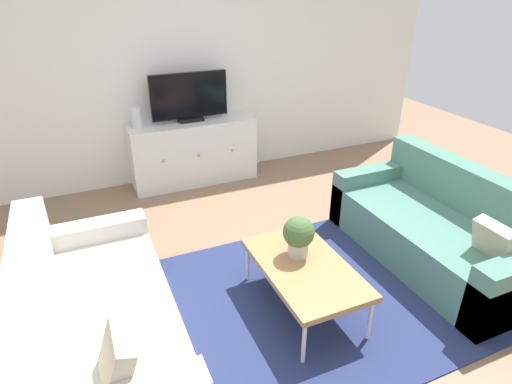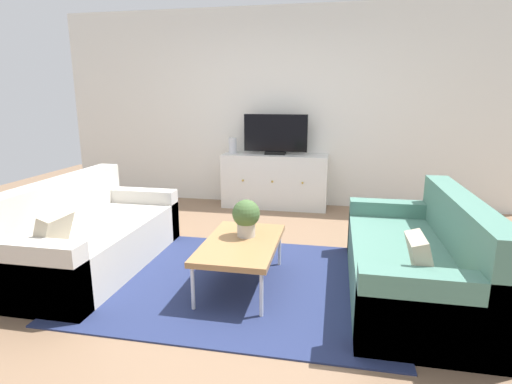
{
  "view_description": "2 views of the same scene",
  "coord_description": "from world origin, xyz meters",
  "px_view_note": "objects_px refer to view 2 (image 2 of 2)",
  "views": [
    {
      "loc": [
        -1.27,
        -2.32,
        2.21
      ],
      "look_at": [
        0.0,
        0.58,
        0.61
      ],
      "focal_mm": 29.9,
      "sensor_mm": 36.0,
      "label": 1
    },
    {
      "loc": [
        0.75,
        -3.18,
        1.52
      ],
      "look_at": [
        0.0,
        0.58,
        0.61
      ],
      "focal_mm": 28.31,
      "sensor_mm": 36.0,
      "label": 2
    }
  ],
  "objects_px": {
    "glass_vase": "(233,146)",
    "potted_plant": "(246,216)",
    "flat_screen_tv": "(276,135)",
    "coffee_table": "(241,245)",
    "tv_console": "(275,181)",
    "couch_right_side": "(422,264)",
    "couch_left_side": "(85,239)"
  },
  "relations": [
    {
      "from": "glass_vase",
      "to": "coffee_table",
      "type": "bearing_deg",
      "value": -74.15
    },
    {
      "from": "coffee_table",
      "to": "couch_left_side",
      "type": "bearing_deg",
      "value": 176.07
    },
    {
      "from": "glass_vase",
      "to": "potted_plant",
      "type": "bearing_deg",
      "value": -73.01
    },
    {
      "from": "couch_right_side",
      "to": "flat_screen_tv",
      "type": "bearing_deg",
      "value": 122.15
    },
    {
      "from": "coffee_table",
      "to": "glass_vase",
      "type": "relative_size",
      "value": 4.54
    },
    {
      "from": "glass_vase",
      "to": "flat_screen_tv",
      "type": "bearing_deg",
      "value": 1.91
    },
    {
      "from": "flat_screen_tv",
      "to": "glass_vase",
      "type": "xyz_separation_m",
      "value": [
        -0.6,
        -0.02,
        -0.16
      ]
    },
    {
      "from": "coffee_table",
      "to": "tv_console",
      "type": "distance_m",
      "value": 2.48
    },
    {
      "from": "potted_plant",
      "to": "tv_console",
      "type": "height_order",
      "value": "tv_console"
    },
    {
      "from": "couch_left_side",
      "to": "coffee_table",
      "type": "bearing_deg",
      "value": -3.93
    },
    {
      "from": "coffee_table",
      "to": "glass_vase",
      "type": "height_order",
      "value": "glass_vase"
    },
    {
      "from": "couch_right_side",
      "to": "potted_plant",
      "type": "bearing_deg",
      "value": 178.72
    },
    {
      "from": "couch_left_side",
      "to": "glass_vase",
      "type": "xyz_separation_m",
      "value": [
        0.77,
        2.37,
        0.58
      ]
    },
    {
      "from": "flat_screen_tv",
      "to": "glass_vase",
      "type": "height_order",
      "value": "flat_screen_tv"
    },
    {
      "from": "couch_left_side",
      "to": "flat_screen_tv",
      "type": "xyz_separation_m",
      "value": [
        1.37,
        2.39,
        0.74
      ]
    },
    {
      "from": "coffee_table",
      "to": "glass_vase",
      "type": "bearing_deg",
      "value": 105.85
    },
    {
      "from": "couch_left_side",
      "to": "tv_console",
      "type": "xyz_separation_m",
      "value": [
        1.37,
        2.37,
        0.1
      ]
    },
    {
      "from": "glass_vase",
      "to": "couch_left_side",
      "type": "bearing_deg",
      "value": -107.93
    },
    {
      "from": "couch_right_side",
      "to": "tv_console",
      "type": "relative_size",
      "value": 1.26
    },
    {
      "from": "couch_left_side",
      "to": "potted_plant",
      "type": "xyz_separation_m",
      "value": [
        1.48,
        0.03,
        0.29
      ]
    },
    {
      "from": "potted_plant",
      "to": "glass_vase",
      "type": "height_order",
      "value": "glass_vase"
    },
    {
      "from": "couch_left_side",
      "to": "couch_right_side",
      "type": "relative_size",
      "value": 1.0
    },
    {
      "from": "couch_left_side",
      "to": "tv_console",
      "type": "height_order",
      "value": "couch_left_side"
    },
    {
      "from": "tv_console",
      "to": "glass_vase",
      "type": "distance_m",
      "value": 0.77
    },
    {
      "from": "couch_left_side",
      "to": "tv_console",
      "type": "distance_m",
      "value": 2.74
    },
    {
      "from": "tv_console",
      "to": "flat_screen_tv",
      "type": "relative_size",
      "value": 1.66
    },
    {
      "from": "couch_left_side",
      "to": "coffee_table",
      "type": "height_order",
      "value": "couch_left_side"
    },
    {
      "from": "couch_left_side",
      "to": "coffee_table",
      "type": "distance_m",
      "value": 1.48
    },
    {
      "from": "flat_screen_tv",
      "to": "potted_plant",
      "type": "bearing_deg",
      "value": -87.21
    },
    {
      "from": "couch_right_side",
      "to": "tv_console",
      "type": "bearing_deg",
      "value": 122.36
    },
    {
      "from": "couch_right_side",
      "to": "tv_console",
      "type": "xyz_separation_m",
      "value": [
        -1.5,
        2.37,
        0.1
      ]
    },
    {
      "from": "flat_screen_tv",
      "to": "tv_console",
      "type": "bearing_deg",
      "value": -90.0
    }
  ]
}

